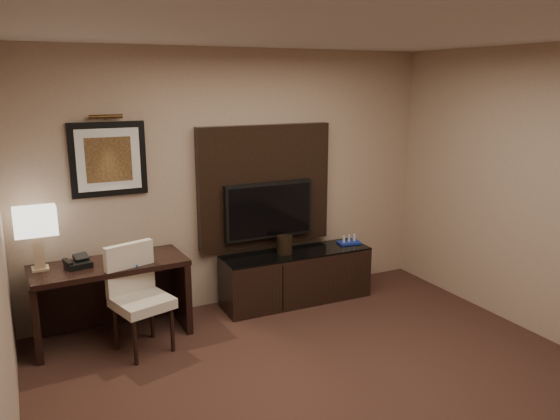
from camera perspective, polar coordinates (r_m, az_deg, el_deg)
ceiling at (r=3.52m, az=11.04°, el=18.46°), size 4.50×5.00×0.01m
wall_back at (r=5.80m, az=-4.55°, el=3.20°), size 4.50×0.01×2.70m
desk at (r=5.40m, az=-17.15°, el=-9.03°), size 1.41×0.66×0.74m
credenza at (r=6.01m, az=1.71°, el=-6.97°), size 1.65×0.48×0.57m
tv_wall_panel at (r=5.88m, az=-1.60°, el=2.57°), size 1.50×0.12×1.30m
tv at (r=5.84m, az=-1.18°, el=-0.00°), size 1.00×0.08×0.60m
artwork at (r=5.40m, az=-17.51°, el=5.08°), size 0.70×0.04×0.70m
picture_light at (r=5.32m, az=-17.75°, el=9.29°), size 0.04×0.04×0.30m
desk_chair at (r=5.03m, az=-14.20°, el=-9.25°), size 0.58×0.63×0.94m
table_lamp at (r=5.23m, az=-24.03°, el=-2.88°), size 0.35×0.21×0.55m
desk_phone at (r=5.23m, az=-20.35°, el=-5.06°), size 0.24×0.23×0.10m
blue_folder at (r=5.25m, az=-15.84°, el=-5.14°), size 0.32×0.38×0.02m
book at (r=5.24m, az=-16.51°, el=-4.05°), size 0.16×0.08×0.23m
ice_bucket at (r=5.84m, az=0.48°, el=-3.64°), size 0.22×0.22×0.19m
minibar_tray at (r=6.25m, az=7.23°, el=-3.08°), size 0.26×0.18×0.09m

